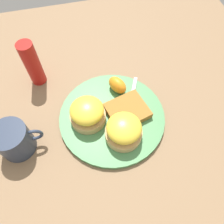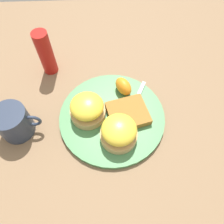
{
  "view_description": "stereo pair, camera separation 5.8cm",
  "coord_description": "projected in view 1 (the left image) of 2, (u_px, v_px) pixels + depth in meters",
  "views": [
    {
      "loc": [
        -0.07,
        -0.28,
        0.53
      ],
      "look_at": [
        0.0,
        0.0,
        0.03
      ],
      "focal_mm": 35.0,
      "sensor_mm": 36.0,
      "label": 1
    },
    {
      "loc": [
        -0.01,
        -0.29,
        0.53
      ],
      "look_at": [
        0.0,
        0.0,
        0.03
      ],
      "focal_mm": 35.0,
      "sensor_mm": 36.0,
      "label": 2
    }
  ],
  "objects": [
    {
      "name": "orange_wedge",
      "position": [
        117.0,
        85.0,
        0.62
      ],
      "size": [
        0.06,
        0.07,
        0.04
      ],
      "primitive_type": "ellipsoid",
      "rotation": [
        0.0,
        0.0,
        5.24
      ],
      "color": "orange",
      "rests_on": "plate"
    },
    {
      "name": "hashbrown_patty",
      "position": [
        127.0,
        111.0,
        0.59
      ],
      "size": [
        0.12,
        0.11,
        0.02
      ],
      "primitive_type": "cube",
      "rotation": [
        0.0,
        0.0,
        0.26
      ],
      "color": "#A0692A",
      "rests_on": "plate"
    },
    {
      "name": "ground_plane",
      "position": [
        112.0,
        118.0,
        0.61
      ],
      "size": [
        1.1,
        1.1,
        0.0
      ],
      "primitive_type": "plane",
      "color": "#846647"
    },
    {
      "name": "sandwich_benedict_right",
      "position": [
        124.0,
        130.0,
        0.54
      ],
      "size": [
        0.09,
        0.09,
        0.07
      ],
      "color": "tan",
      "rests_on": "plate"
    },
    {
      "name": "condiment_bottle",
      "position": [
        32.0,
        64.0,
        0.61
      ],
      "size": [
        0.04,
        0.04,
        0.14
      ],
      "primitive_type": "cylinder",
      "color": "#B21914",
      "rests_on": "ground_plane"
    },
    {
      "name": "cup",
      "position": [
        14.0,
        140.0,
        0.53
      ],
      "size": [
        0.11,
        0.09,
        0.08
      ],
      "color": "#2D384C",
      "rests_on": "ground_plane"
    },
    {
      "name": "plate",
      "position": [
        112.0,
        117.0,
        0.6
      ],
      "size": [
        0.29,
        0.29,
        0.01
      ],
      "primitive_type": "cylinder",
      "color": "#47844C",
      "rests_on": "ground_plane"
    },
    {
      "name": "sandwich_benedict_left",
      "position": [
        87.0,
        113.0,
        0.56
      ],
      "size": [
        0.09,
        0.09,
        0.07
      ],
      "color": "tan",
      "rests_on": "plate"
    },
    {
      "name": "fork",
      "position": [
        129.0,
        116.0,
        0.59
      ],
      "size": [
        0.12,
        0.22,
        0.0
      ],
      "color": "silver",
      "rests_on": "plate"
    }
  ]
}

